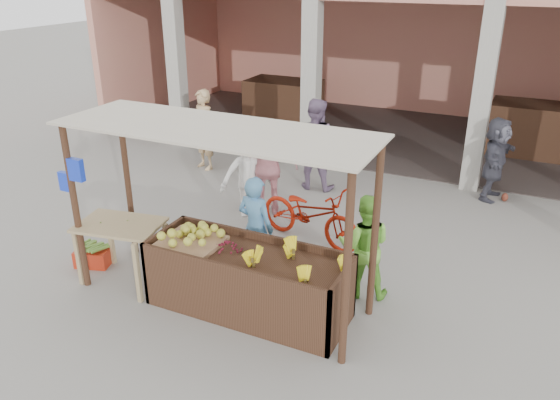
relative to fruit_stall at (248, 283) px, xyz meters
The scene contains 20 objects.
ground 0.64m from the fruit_stall, behind, with size 60.00×60.00×0.00m, color gray.
market_building 9.23m from the fruit_stall, 92.86° to the left, with size 14.40×6.40×4.20m.
fruit_stall is the anchor object (origin of this frame).
stall_awning 1.66m from the fruit_stall, behind, with size 4.09×1.35×2.39m.
banana_heap 0.87m from the fruit_stall, ahead, with size 1.22×0.66×0.22m, color yellow, non-canonical shape.
melon_tray 0.95m from the fruit_stall, behind, with size 0.78×0.68×0.21m.
berry_heap 0.55m from the fruit_stall, behind, with size 0.39×0.32×0.13m, color maroon.
side_table 1.95m from the fruit_stall, behind, with size 1.24×0.94×0.91m.
papaya_pile 2.01m from the fruit_stall, behind, with size 0.68×0.39×0.19m, color #4A862C, non-canonical shape.
red_crate 2.68m from the fruit_stall, behind, with size 0.49×0.36×0.26m, color #AD2712.
plantain_bundle 2.67m from the fruit_stall, behind, with size 0.39×0.28×0.08m, color olive, non-canonical shape.
produce_sacks 5.78m from the fruit_stall, 64.11° to the left, with size 0.85×0.53×0.65m.
vendor_blue 0.96m from the fruit_stall, 111.05° to the left, with size 0.61×0.45×1.64m, color #5494C8.
vendor_green 1.63m from the fruit_stall, 39.86° to the left, with size 0.74×0.43×1.54m, color #71BF3B.
motorcycle 2.13m from the fruit_stall, 90.65° to the left, with size 1.94×0.67×1.01m, color #9E1907.
shopper_a 2.97m from the fruit_stall, 118.62° to the left, with size 1.07×0.54×1.67m, color silver.
shopper_b 3.07m from the fruit_stall, 111.55° to the left, with size 1.10×0.59×1.88m, color pink.
shopper_d 5.82m from the fruit_stall, 65.29° to the left, with size 1.55×0.64×1.68m, color #454551.
shopper_e 5.57m from the fruit_stall, 128.47° to the left, with size 0.67×0.51×1.82m, color tan.
shopper_f 4.45m from the fruit_stall, 101.24° to the left, with size 0.97×0.56×1.99m, color gray.
Camera 1 is at (3.46, -5.24, 4.18)m, focal length 35.00 mm.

